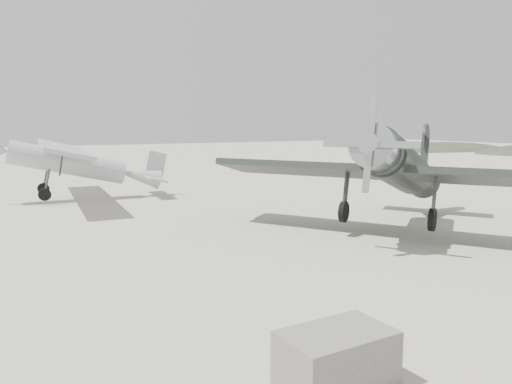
# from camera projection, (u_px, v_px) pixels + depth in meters

# --- Properties ---
(ground) EXTENTS (160.00, 160.00, 0.00)m
(ground) POSITION_uv_depth(u_px,v_px,m) (324.00, 239.00, 17.73)
(ground) COLOR #A9A496
(ground) RESTS_ON ground
(hill_northeast) EXTENTS (32.00, 16.00, 5.20)m
(hill_northeast) POSITION_uv_depth(u_px,v_px,m) (441.00, 150.00, 75.80)
(hill_northeast) COLOR #313A2A
(hill_northeast) RESTS_ON ground
(lowwing_monoplane) EXTENTS (11.19, 12.73, 4.46)m
(lowwing_monoplane) POSITION_uv_depth(u_px,v_px,m) (402.00, 168.00, 19.01)
(lowwing_monoplane) COLOR black
(lowwing_monoplane) RESTS_ON ground
(highwing_monoplane) EXTENTS (8.77, 12.36, 3.51)m
(highwing_monoplane) POSITION_uv_depth(u_px,v_px,m) (75.00, 159.00, 26.27)
(highwing_monoplane) COLOR #939698
(highwing_monoplane) RESTS_ON ground
(equipment_block) EXTENTS (1.81, 1.18, 0.88)m
(equipment_block) POSITION_uv_depth(u_px,v_px,m) (336.00, 358.00, 7.81)
(equipment_block) COLOR #62605B
(equipment_block) RESTS_ON ground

